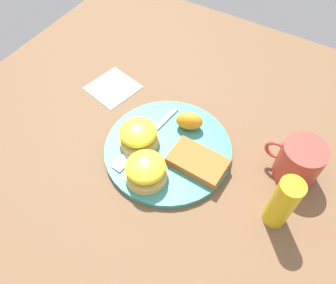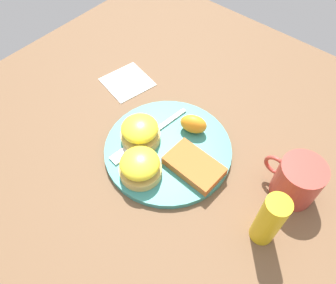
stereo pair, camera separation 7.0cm
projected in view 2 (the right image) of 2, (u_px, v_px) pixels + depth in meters
The scene contains 10 objects.
ground_plane at pixel (168, 151), 0.72m from camera, with size 1.10×1.10×0.00m, color brown.
plate at pixel (168, 149), 0.72m from camera, with size 0.28×0.28×0.01m, color teal.
sandwich_benedict_left at pixel (140, 131), 0.70m from camera, with size 0.09×0.09×0.06m.
sandwich_benedict_right at pixel (140, 166), 0.65m from camera, with size 0.09×0.09×0.06m.
hashbrown_patty at pixel (194, 166), 0.67m from camera, with size 0.12×0.07×0.02m, color #B86029.
orange_wedge at pixel (193, 124), 0.72m from camera, with size 0.06×0.04×0.04m, color orange.
fork at pixel (145, 138), 0.72m from camera, with size 0.04×0.21×0.00m.
cup at pixel (297, 181), 0.63m from camera, with size 0.12×0.09×0.09m.
napkin at pixel (127, 82), 0.85m from camera, with size 0.11×0.11×0.00m, color white.
condiment_bottle at pixel (269, 220), 0.56m from camera, with size 0.04×0.04×0.13m, color gold.
Camera 2 is at (-0.27, 0.31, 0.60)m, focal length 35.00 mm.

